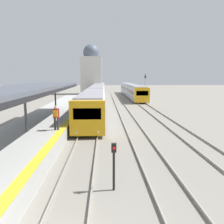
{
  "coord_description": "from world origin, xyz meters",
  "views": [
    {
      "loc": [
        1.23,
        -4.22,
        4.56
      ],
      "look_at": [
        1.92,
        14.36,
        1.57
      ],
      "focal_mm": 35.0,
      "sensor_mm": 36.0,
      "label": 1
    }
  ],
  "objects_px": {
    "person_on_platform": "(56,116)",
    "signal_mast_far": "(145,84)",
    "train_far": "(131,90)",
    "signal_post_near": "(114,162)",
    "train_near": "(97,94)"
  },
  "relations": [
    {
      "from": "train_far",
      "to": "signal_post_near",
      "type": "relative_size",
      "value": 14.71
    },
    {
      "from": "train_near",
      "to": "train_far",
      "type": "distance_m",
      "value": 14.28
    },
    {
      "from": "person_on_platform",
      "to": "train_far",
      "type": "xyz_separation_m",
      "value": [
        9.7,
        36.23,
        -0.34
      ]
    },
    {
      "from": "person_on_platform",
      "to": "train_near",
      "type": "xyz_separation_m",
      "value": [
        2.03,
        24.17,
        -0.3
      ]
    },
    {
      "from": "train_near",
      "to": "signal_mast_far",
      "type": "relative_size",
      "value": 9.2
    },
    {
      "from": "train_far",
      "to": "train_near",
      "type": "bearing_deg",
      "value": -122.44
    },
    {
      "from": "train_near",
      "to": "train_far",
      "type": "xyz_separation_m",
      "value": [
        7.66,
        12.05,
        -0.04
      ]
    },
    {
      "from": "train_far",
      "to": "signal_post_near",
      "type": "height_order",
      "value": "train_far"
    },
    {
      "from": "train_near",
      "to": "signal_post_near",
      "type": "height_order",
      "value": "train_near"
    },
    {
      "from": "train_near",
      "to": "train_far",
      "type": "height_order",
      "value": "train_near"
    },
    {
      "from": "person_on_platform",
      "to": "signal_mast_far",
      "type": "xyz_separation_m",
      "value": [
        11.48,
        28.74,
        1.22
      ]
    },
    {
      "from": "train_far",
      "to": "signal_mast_far",
      "type": "distance_m",
      "value": 7.85
    },
    {
      "from": "train_far",
      "to": "signal_mast_far",
      "type": "height_order",
      "value": "signal_mast_far"
    },
    {
      "from": "person_on_platform",
      "to": "train_far",
      "type": "height_order",
      "value": "train_far"
    },
    {
      "from": "train_near",
      "to": "signal_mast_far",
      "type": "xyz_separation_m",
      "value": [
        9.44,
        4.57,
        1.52
      ]
    }
  ]
}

